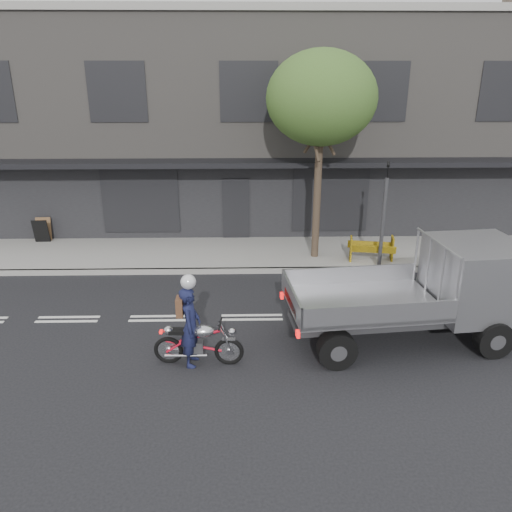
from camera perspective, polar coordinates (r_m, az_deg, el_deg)
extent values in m
plane|color=black|center=(13.18, -0.47, -7.04)|extent=(80.00, 80.00, 0.00)
cube|color=gray|center=(17.46, -0.70, 0.30)|extent=(32.00, 3.20, 0.15)
cube|color=gray|center=(15.97, -0.63, -1.68)|extent=(32.00, 0.20, 0.15)
cube|color=slate|center=(23.09, -0.92, 15.23)|extent=(26.00, 10.00, 8.00)
cylinder|color=#382B21|center=(16.58, 6.96, 6.02)|extent=(0.24, 0.24, 4.00)
ellipsoid|color=#3D5620|center=(16.09, 7.48, 17.47)|extent=(3.40, 3.40, 2.89)
cylinder|color=#2D2D30|center=(16.32, 14.28, 3.47)|extent=(0.12, 0.12, 3.00)
imported|color=black|center=(15.92, 14.83, 9.51)|extent=(0.08, 0.10, 0.50)
torus|color=black|center=(11.33, -9.97, -10.54)|extent=(0.65, 0.14, 0.65)
torus|color=black|center=(11.12, -3.10, -10.84)|extent=(0.65, 0.14, 0.65)
cube|color=#2D2D30|center=(11.16, -6.86, -10.24)|extent=(0.34, 0.25, 0.27)
ellipsoid|color=#B3B3B7|center=(10.94, -6.14, -8.52)|extent=(0.54, 0.33, 0.26)
cube|color=black|center=(11.03, -8.54, -8.51)|extent=(0.53, 0.26, 0.08)
cylinder|color=black|center=(10.81, -4.10, -7.73)|extent=(0.08, 0.58, 0.04)
imported|color=#141839|center=(10.93, -7.49, -8.01)|extent=(0.48, 0.69, 1.81)
cylinder|color=black|center=(11.06, 9.22, -10.56)|extent=(0.89, 0.41, 0.86)
cylinder|color=black|center=(12.69, 6.83, -6.17)|extent=(0.89, 0.41, 0.86)
cylinder|color=black|center=(12.52, 25.55, -8.59)|extent=(0.89, 0.41, 0.86)
cylinder|color=black|center=(13.97, 21.47, -4.94)|extent=(0.89, 0.41, 0.86)
cube|color=#2D2D30|center=(12.35, 16.19, -6.68)|extent=(5.30, 1.67, 0.16)
cube|color=#9F9FA3|center=(12.77, 23.85, -2.28)|extent=(2.13, 2.23, 1.70)
cube|color=black|center=(12.61, 24.16, -0.24)|extent=(1.89, 2.09, 0.62)
cube|color=#A4A3A8|center=(11.83, 12.08, -5.26)|extent=(3.61, 2.55, 0.11)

